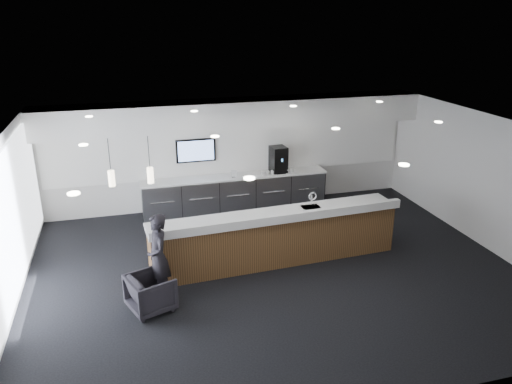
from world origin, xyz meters
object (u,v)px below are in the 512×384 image
object	(u,v)px
service_counter	(276,237)
coffee_machine	(278,159)
lounge_guest	(158,257)
armchair	(151,293)

from	to	relation	value
service_counter	coffee_machine	size ratio (longest dim) A/B	7.73
coffee_machine	lounge_guest	xyz separation A→B (m)	(-3.62, -4.04, -0.46)
armchair	lounge_guest	size ratio (longest dim) A/B	0.45
coffee_machine	lounge_guest	world-z (taller)	lounge_guest
armchair	lounge_guest	distance (m)	0.66
armchair	service_counter	bearing A→B (deg)	-86.95
armchair	lounge_guest	world-z (taller)	lounge_guest
service_counter	lounge_guest	bearing A→B (deg)	-165.88
lounge_guest	service_counter	bearing A→B (deg)	99.34
armchair	lounge_guest	bearing A→B (deg)	-47.78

